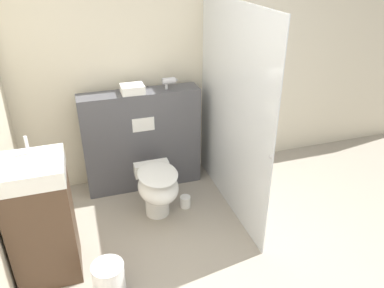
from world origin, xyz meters
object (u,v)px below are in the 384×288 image
Objects in this scene: hair_drier at (170,81)px; waste_bin at (109,280)px; toilet at (157,188)px; sink_vanity at (42,220)px.

waste_bin is (-0.86, -1.40, -1.01)m from hair_drier.
toilet is 1.06m from hair_drier.
sink_vanity is (-0.98, -0.41, 0.19)m from toilet.
sink_vanity is 1.75m from hair_drier.
toilet is at bearing 22.84° from sink_vanity.
hair_drier is 1.93m from waste_bin.
toilet is 1.08m from sink_vanity.
hair_drier is at bearing 63.04° from toilet.
sink_vanity is 7.29× the size of hair_drier.
hair_drier is 0.54× the size of waste_bin.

